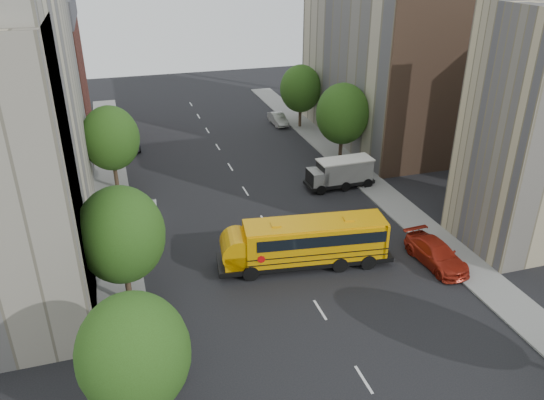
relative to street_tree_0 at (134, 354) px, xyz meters
name	(u,v)px	position (x,y,z in m)	size (l,w,h in m)	color
ground	(280,246)	(11.00, 14.00, -4.64)	(120.00, 120.00, 0.00)	black
sidewalk_left	(116,236)	(-0.50, 19.00, -4.58)	(3.00, 80.00, 0.12)	slate
sidewalk_right	(386,197)	(22.50, 19.00, -4.58)	(3.00, 80.00, 0.12)	slate
lane_markings	(245,191)	(11.00, 24.00, -4.64)	(0.15, 64.00, 0.01)	silver
building_left_redbrick	(35,87)	(-7.00, 42.00, 1.86)	(10.00, 15.00, 13.00)	maroon
building_right_far	(381,58)	(29.00, 34.00, 4.36)	(10.00, 22.00, 18.00)	#B8AD8F
building_right_sidewall	(439,80)	(29.00, 23.00, 4.36)	(10.10, 0.30, 18.00)	brown
street_tree_0	(134,354)	(0.00, 0.00, 0.00)	(4.80, 4.80, 7.41)	#38281C
street_tree_1	(121,235)	(0.00, 10.00, 0.31)	(5.12, 5.12, 7.90)	#38281C
street_tree_2	(111,138)	(0.00, 28.00, 0.19)	(4.99, 4.99, 7.71)	#38281C
street_tree_4	(343,114)	(22.00, 28.00, 0.43)	(5.25, 5.25, 8.10)	#38281C
street_tree_5	(301,89)	(22.00, 40.00, 0.06)	(4.86, 4.86, 7.51)	#38281C
school_bus	(303,241)	(11.72, 11.07, -2.75)	(12.27, 4.29, 3.39)	black
safari_truck	(340,173)	(19.47, 22.35, -3.23)	(6.30, 2.47, 2.67)	black
parked_car_0	(169,350)	(1.67, 4.40, -3.95)	(1.64, 4.07, 1.39)	#ABABB2
parked_car_1	(148,211)	(2.20, 21.37, -3.99)	(1.37, 3.94, 1.30)	white
parked_car_2	(128,143)	(1.63, 38.42, -3.98)	(2.19, 4.74, 1.32)	black
parked_car_3	(436,254)	(20.60, 8.47, -3.84)	(2.24, 5.51, 1.60)	maroon
parked_car_4	(342,172)	(20.42, 24.03, -3.97)	(1.59, 3.94, 1.34)	#384763
parked_car_5	(278,119)	(19.80, 41.76, -3.94)	(1.48, 4.25, 1.40)	gray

